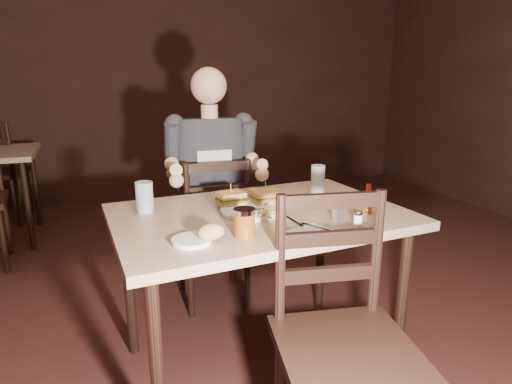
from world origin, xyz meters
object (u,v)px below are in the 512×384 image
object	(u,v)px
glass_right	(318,181)
side_plate	(192,241)
diner	(212,152)
glass_left	(145,197)
chair_near	(346,350)
dinner_plate	(250,211)
main_table	(260,228)
bg_chair_far	(0,173)
syrup_dispenser	(244,222)
hot_sauce	(368,199)
chair_far	(212,230)

from	to	relation	value
glass_right	side_plate	world-z (taller)	glass_right
diner	glass_right	world-z (taller)	diner
diner	glass_left	bearing A→B (deg)	-129.48
glass_left	chair_near	bearing A→B (deg)	-56.89
dinner_plate	glass_left	bearing A→B (deg)	158.74
main_table	glass_right	bearing A→B (deg)	22.04
bg_chair_far	diner	distance (m)	2.68
dinner_plate	glass_right	size ratio (longest dim) A/B	1.63
bg_chair_far	syrup_dispenser	distance (m)	3.39
glass_left	glass_right	world-z (taller)	glass_right
main_table	hot_sauce	distance (m)	0.49
main_table	chair_near	bearing A→B (deg)	-84.97
chair_near	diner	bearing A→B (deg)	105.41
bg_chair_far	hot_sauce	world-z (taller)	bg_chair_far
diner	dinner_plate	world-z (taller)	diner
side_plate	main_table	bearing A→B (deg)	35.01
hot_sauce	side_plate	distance (m)	0.80
diner	main_table	bearing A→B (deg)	-83.14
chair_far	glass_right	distance (m)	0.79
diner	glass_right	distance (m)	0.65
glass_right	hot_sauce	size ratio (longest dim) A/B	1.20
diner	glass_right	bearing A→B (deg)	-47.53
main_table	glass_left	xyz separation A→B (m)	(-0.48, 0.17, 0.15)
bg_chair_far	hot_sauce	xyz separation A→B (m)	(1.97, -3.00, 0.35)
syrup_dispenser	glass_right	bearing A→B (deg)	33.99
chair_far	diner	xyz separation A→B (m)	(-0.00, -0.05, 0.48)
main_table	chair_far	xyz separation A→B (m)	(-0.04, 0.69, -0.24)
chair_far	bg_chair_far	distance (m)	2.60
bg_chair_far	diner	xyz separation A→B (m)	(1.49, -2.18, 0.45)
main_table	hot_sauce	xyz separation A→B (m)	(0.44, -0.18, 0.14)
main_table	glass_right	size ratio (longest dim) A/B	8.33
diner	side_plate	size ratio (longest dim) A/B	6.55
chair_near	dinner_plate	world-z (taller)	chair_near
bg_chair_far	syrup_dispenser	world-z (taller)	bg_chair_far
chair_near	chair_far	bearing A→B (deg)	105.15
bg_chair_far	side_plate	bearing A→B (deg)	119.02
bg_chair_far	syrup_dispenser	xyz separation A→B (m)	(1.37, -3.08, 0.34)
chair_near	glass_right	bearing A→B (deg)	79.64
glass_left	side_plate	xyz separation A→B (m)	(0.12, -0.42, -0.06)
dinner_plate	hot_sauce	xyz separation A→B (m)	(0.48, -0.18, 0.06)
diner	hot_sauce	xyz separation A→B (m)	(0.48, -0.82, -0.10)
chair_near	side_plate	distance (m)	0.64
main_table	side_plate	size ratio (longest dim) A/B	9.22
main_table	dinner_plate	xyz separation A→B (m)	(-0.04, 0.00, 0.08)
diner	glass_left	xyz separation A→B (m)	(-0.43, -0.47, -0.10)
glass_right	chair_near	bearing A→B (deg)	-111.22
chair_far	side_plate	xyz separation A→B (m)	(-0.32, -0.95, 0.32)
hot_sauce	glass_right	bearing A→B (deg)	102.21
chair_near	syrup_dispenser	bearing A→B (deg)	129.97
glass_left	syrup_dispenser	size ratio (longest dim) A/B	1.28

